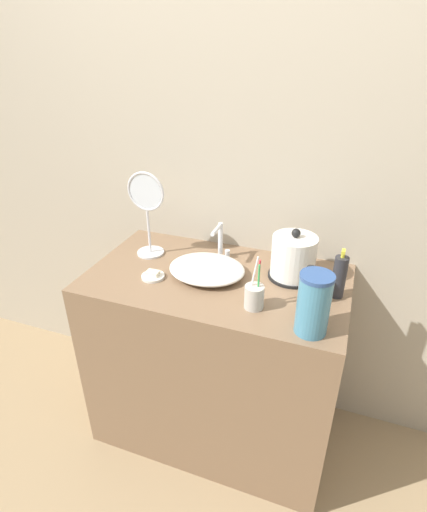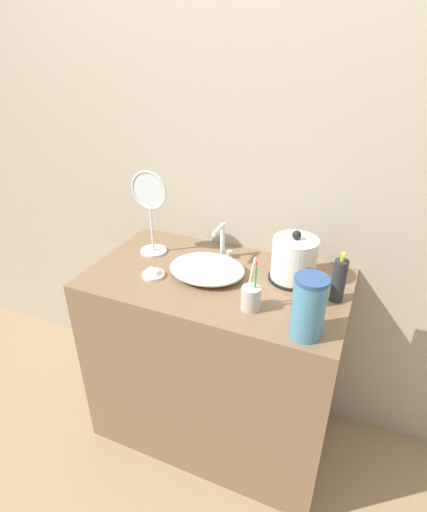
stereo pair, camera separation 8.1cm
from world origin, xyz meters
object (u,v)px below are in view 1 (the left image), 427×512
object	(u,v)px
electric_kettle	(293,259)
shampoo_bottle	(310,286)
faucet	(221,240)
vanity_mirror	(147,209)
water_pitcher	(314,304)
lotion_bottle	(339,277)
toothbrush_cup	(254,296)

from	to	relation	value
electric_kettle	shampoo_bottle	world-z (taller)	electric_kettle
faucet	shampoo_bottle	bearing A→B (deg)	-27.31
electric_kettle	faucet	bearing A→B (deg)	171.04
vanity_mirror	shampoo_bottle	bearing A→B (deg)	-11.53
shampoo_bottle	water_pitcher	distance (m)	0.18
lotion_bottle	water_pitcher	world-z (taller)	water_pitcher
electric_kettle	water_pitcher	distance (m)	0.37
water_pitcher	vanity_mirror	bearing A→B (deg)	157.71
faucet	electric_kettle	xyz separation A→B (m)	(0.34, -0.05, -0.01)
electric_kettle	shampoo_bottle	distance (m)	0.20
faucet	water_pitcher	bearing A→B (deg)	-40.19
faucet	water_pitcher	world-z (taller)	water_pitcher
shampoo_bottle	water_pitcher	bearing A→B (deg)	-79.06
faucet	water_pitcher	distance (m)	0.61
lotion_bottle	water_pitcher	size ratio (longest dim) A/B	0.92
toothbrush_cup	water_pitcher	distance (m)	0.24
faucet	electric_kettle	size ratio (longest dim) A/B	0.76
toothbrush_cup	water_pitcher	world-z (taller)	water_pitcher
electric_kettle	vanity_mirror	xyz separation A→B (m)	(-0.67, -0.01, 0.14)
electric_kettle	toothbrush_cup	xyz separation A→B (m)	(-0.10, -0.27, -0.04)
lotion_bottle	faucet	bearing A→B (deg)	165.56
toothbrush_cup	shampoo_bottle	xyz separation A→B (m)	(0.19, 0.10, 0.03)
water_pitcher	faucet	bearing A→B (deg)	139.81
vanity_mirror	water_pitcher	distance (m)	0.87
shampoo_bottle	vanity_mirror	xyz separation A→B (m)	(-0.77, 0.16, 0.15)
electric_kettle	lotion_bottle	bearing A→B (deg)	-23.46
electric_kettle	vanity_mirror	size ratio (longest dim) A/B	0.57
shampoo_bottle	lotion_bottle	bearing A→B (deg)	41.08
toothbrush_cup	faucet	bearing A→B (deg)	127.23
lotion_bottle	vanity_mirror	bearing A→B (deg)	175.44
vanity_mirror	water_pitcher	bearing A→B (deg)	-22.29
electric_kettle	shampoo_bottle	bearing A→B (deg)	-61.34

